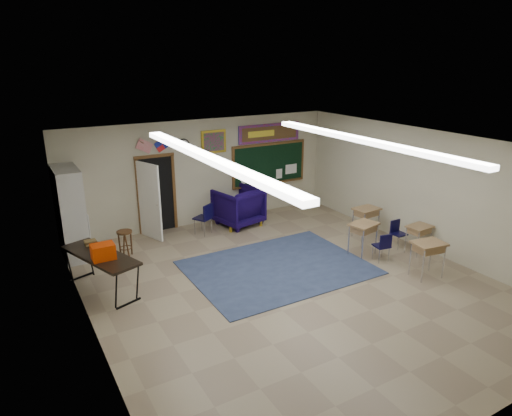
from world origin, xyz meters
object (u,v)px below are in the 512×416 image
wooden_stool (125,243)px  folding_table (102,271)px  student_desk_front_right (366,221)px  student_desk_front_left (363,237)px  wingback_armchair (238,206)px

wooden_stool → folding_table: bearing=-120.1°
wooden_stool → student_desk_front_right: bearing=-18.0°
student_desk_front_left → wingback_armchair: bearing=103.2°
student_desk_front_left → folding_table: 6.06m
folding_table → wooden_stool: (0.87, 1.50, -0.11)m
student_desk_front_left → folding_table: size_ratio=0.39×
student_desk_front_left → student_desk_front_right: (0.89, 0.86, -0.00)m
student_desk_front_right → folding_table: size_ratio=0.38×
student_desk_front_right → folding_table: folding_table is taller
student_desk_front_left → student_desk_front_right: bearing=31.5°
student_desk_front_left → student_desk_front_right: student_desk_front_left is taller
wingback_armchair → student_desk_front_left: (1.63, -3.40, -0.08)m
folding_table → wooden_stool: folding_table is taller
folding_table → student_desk_front_right: bearing=-23.1°
student_desk_front_right → wooden_stool: student_desk_front_right is taller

